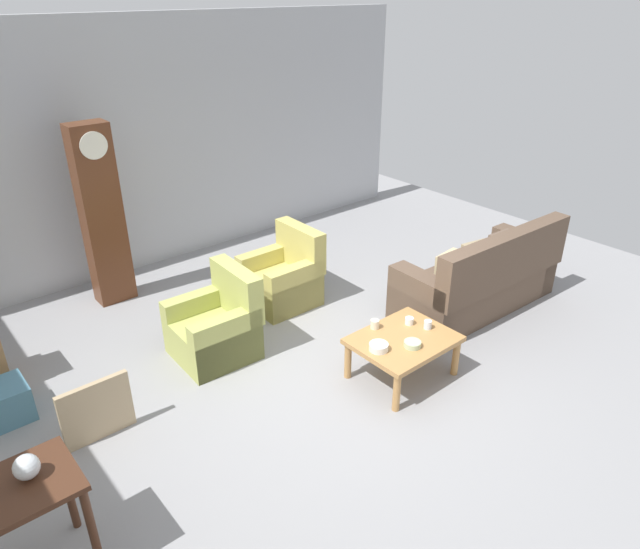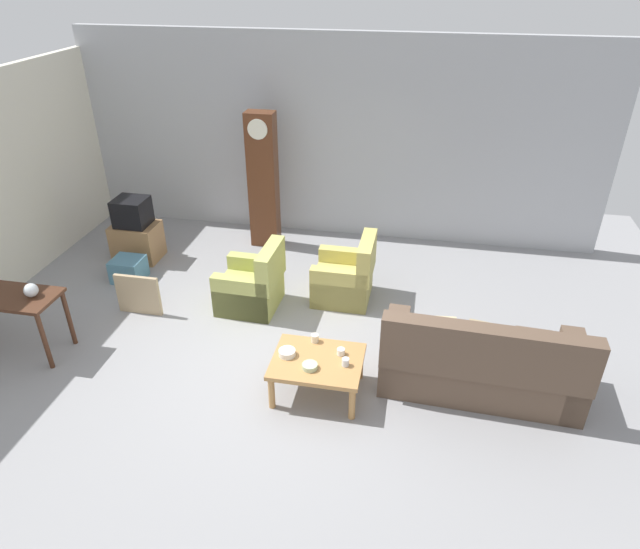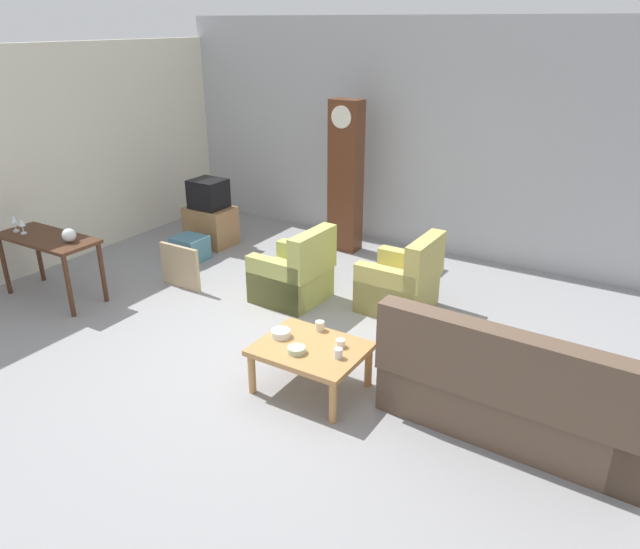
{
  "view_description": "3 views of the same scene",
  "coord_description": "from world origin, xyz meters",
  "px_view_note": "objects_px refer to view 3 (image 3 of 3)",
  "views": [
    {
      "loc": [
        -3.13,
        -3.52,
        3.48
      ],
      "look_at": [
        0.06,
        0.26,
        0.98
      ],
      "focal_mm": 32.33,
      "sensor_mm": 36.0,
      "label": 1
    },
    {
      "loc": [
        1.4,
        -5.0,
        4.17
      ],
      "look_at": [
        0.37,
        0.34,
        1.01
      ],
      "focal_mm": 31.16,
      "sensor_mm": 36.0,
      "label": 2
    },
    {
      "loc": [
        2.99,
        -4.39,
        3.13
      ],
      "look_at": [
        0.24,
        0.1,
        0.88
      ],
      "focal_mm": 33.45,
      "sensor_mm": 36.0,
      "label": 3
    }
  ],
  "objects_px": {
    "grandfather_clock": "(346,177)",
    "armchair_olive_near": "(294,276)",
    "cup_blue_rimmed": "(338,353)",
    "tv_stand_cabinet": "(211,226)",
    "framed_picture_leaning": "(180,267)",
    "cup_white_porcelain": "(340,343)",
    "armchair_olive_far": "(401,285)",
    "couch_floral": "(512,393)",
    "console_table_dark": "(48,246)",
    "wine_glass_mid": "(22,224)",
    "bowl_shallow_green": "(296,350)",
    "wine_glass_tall": "(14,221)",
    "glass_dome_cloche": "(69,235)",
    "cup_cream_tall": "(320,326)",
    "coffee_table_wood": "(311,353)",
    "tv_crt": "(208,194)",
    "storage_box_blue": "(190,248)",
    "bowl_white_stacked": "(281,333)"
  },
  "relations": [
    {
      "from": "cup_white_porcelain",
      "to": "couch_floral",
      "type": "bearing_deg",
      "value": 7.98
    },
    {
      "from": "cup_blue_rimmed",
      "to": "tv_stand_cabinet",
      "type": "bearing_deg",
      "value": 145.31
    },
    {
      "from": "grandfather_clock",
      "to": "bowl_shallow_green",
      "type": "bearing_deg",
      "value": -67.22
    },
    {
      "from": "armchair_olive_far",
      "to": "couch_floral",
      "type": "bearing_deg",
      "value": -43.46
    },
    {
      "from": "framed_picture_leaning",
      "to": "cup_cream_tall",
      "type": "xyz_separation_m",
      "value": [
        2.52,
        -0.76,
        0.21
      ]
    },
    {
      "from": "grandfather_clock",
      "to": "tv_crt",
      "type": "xyz_separation_m",
      "value": [
        -1.82,
        -0.87,
        -0.3
      ]
    },
    {
      "from": "grandfather_clock",
      "to": "glass_dome_cloche",
      "type": "height_order",
      "value": "grandfather_clock"
    },
    {
      "from": "coffee_table_wood",
      "to": "wine_glass_tall",
      "type": "distance_m",
      "value": 4.21
    },
    {
      "from": "couch_floral",
      "to": "armchair_olive_far",
      "type": "xyz_separation_m",
      "value": [
        -1.7,
        1.61,
        -0.05
      ]
    },
    {
      "from": "bowl_shallow_green",
      "to": "wine_glass_tall",
      "type": "distance_m",
      "value": 4.15
    },
    {
      "from": "bowl_white_stacked",
      "to": "cup_cream_tall",
      "type": "bearing_deg",
      "value": 50.42
    },
    {
      "from": "cup_white_porcelain",
      "to": "tv_stand_cabinet",
      "type": "bearing_deg",
      "value": 146.64
    },
    {
      "from": "bowl_shallow_green",
      "to": "wine_glass_mid",
      "type": "distance_m",
      "value": 4.0
    },
    {
      "from": "grandfather_clock",
      "to": "console_table_dark",
      "type": "bearing_deg",
      "value": -123.37
    },
    {
      "from": "storage_box_blue",
      "to": "glass_dome_cloche",
      "type": "bearing_deg",
      "value": -94.66
    },
    {
      "from": "console_table_dark",
      "to": "storage_box_blue",
      "type": "xyz_separation_m",
      "value": [
        0.53,
        1.79,
        -0.5
      ]
    },
    {
      "from": "couch_floral",
      "to": "armchair_olive_far",
      "type": "relative_size",
      "value": 2.32
    },
    {
      "from": "bowl_shallow_green",
      "to": "cup_white_porcelain",
      "type": "bearing_deg",
      "value": 46.2
    },
    {
      "from": "couch_floral",
      "to": "cup_blue_rimmed",
      "type": "height_order",
      "value": "couch_floral"
    },
    {
      "from": "tv_crt",
      "to": "storage_box_blue",
      "type": "relative_size",
      "value": 1.1
    },
    {
      "from": "framed_picture_leaning",
      "to": "cup_white_porcelain",
      "type": "distance_m",
      "value": 2.99
    },
    {
      "from": "framed_picture_leaning",
      "to": "bowl_shallow_green",
      "type": "relative_size",
      "value": 3.71
    },
    {
      "from": "glass_dome_cloche",
      "to": "wine_glass_tall",
      "type": "xyz_separation_m",
      "value": [
        -0.85,
        -0.11,
        0.06
      ]
    },
    {
      "from": "armchair_olive_far",
      "to": "tv_crt",
      "type": "bearing_deg",
      "value": 170.88
    },
    {
      "from": "console_table_dark",
      "to": "wine_glass_mid",
      "type": "distance_m",
      "value": 0.4
    },
    {
      "from": "storage_box_blue",
      "to": "framed_picture_leaning",
      "type": "bearing_deg",
      "value": -53.9
    },
    {
      "from": "grandfather_clock",
      "to": "tv_stand_cabinet",
      "type": "xyz_separation_m",
      "value": [
        -1.82,
        -0.87,
        -0.8
      ]
    },
    {
      "from": "grandfather_clock",
      "to": "armchair_olive_near",
      "type": "bearing_deg",
      "value": -79.53
    },
    {
      "from": "cup_cream_tall",
      "to": "bowl_white_stacked",
      "type": "distance_m",
      "value": 0.38
    },
    {
      "from": "cup_cream_tall",
      "to": "bowl_white_stacked",
      "type": "bearing_deg",
      "value": -129.58
    },
    {
      "from": "armchair_olive_far",
      "to": "storage_box_blue",
      "type": "xyz_separation_m",
      "value": [
        -3.19,
        -0.11,
        -0.14
      ]
    },
    {
      "from": "tv_stand_cabinet",
      "to": "glass_dome_cloche",
      "type": "bearing_deg",
      "value": -89.35
    },
    {
      "from": "cup_cream_tall",
      "to": "wine_glass_tall",
      "type": "relative_size",
      "value": 0.43
    },
    {
      "from": "armchair_olive_near",
      "to": "console_table_dark",
      "type": "xyz_separation_m",
      "value": [
        -2.52,
        -1.46,
        0.36
      ]
    },
    {
      "from": "armchair_olive_far",
      "to": "framed_picture_leaning",
      "type": "distance_m",
      "value": 2.77
    },
    {
      "from": "armchair_olive_near",
      "to": "wine_glass_mid",
      "type": "relative_size",
      "value": 4.98
    },
    {
      "from": "couch_floral",
      "to": "glass_dome_cloche",
      "type": "bearing_deg",
      "value": -176.98
    },
    {
      "from": "tv_crt",
      "to": "cup_white_porcelain",
      "type": "relative_size",
      "value": 5.57
    },
    {
      "from": "console_table_dark",
      "to": "grandfather_clock",
      "type": "xyz_separation_m",
      "value": [
        2.18,
        3.31,
        0.41
      ]
    },
    {
      "from": "tv_crt",
      "to": "wine_glass_mid",
      "type": "relative_size",
      "value": 2.6
    },
    {
      "from": "armchair_olive_near",
      "to": "grandfather_clock",
      "type": "relative_size",
      "value": 0.43
    },
    {
      "from": "tv_crt",
      "to": "bowl_shallow_green",
      "type": "relative_size",
      "value": 2.97
    },
    {
      "from": "couch_floral",
      "to": "cup_white_porcelain",
      "type": "bearing_deg",
      "value": -172.02
    },
    {
      "from": "storage_box_blue",
      "to": "cup_blue_rimmed",
      "type": "xyz_separation_m",
      "value": [
        3.48,
        -1.88,
        0.32
      ]
    },
    {
      "from": "wine_glass_tall",
      "to": "armchair_olive_near",
      "type": "bearing_deg",
      "value": 27.18
    },
    {
      "from": "tv_stand_cabinet",
      "to": "wine_glass_tall",
      "type": "xyz_separation_m",
      "value": [
        -0.82,
        -2.52,
        0.64
      ]
    },
    {
      "from": "armchair_olive_near",
      "to": "bowl_shallow_green",
      "type": "distance_m",
      "value": 2.02
    },
    {
      "from": "armchair_olive_far",
      "to": "cup_cream_tall",
      "type": "bearing_deg",
      "value": -93.54
    },
    {
      "from": "bowl_white_stacked",
      "to": "tv_crt",
      "type": "bearing_deg",
      "value": 140.55
    },
    {
      "from": "console_table_dark",
      "to": "wine_glass_tall",
      "type": "height_order",
      "value": "wine_glass_tall"
    }
  ]
}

